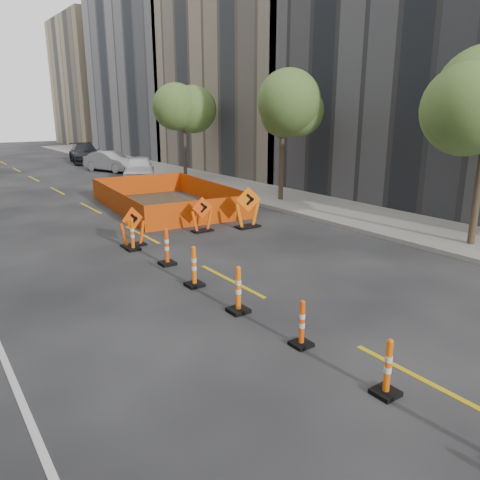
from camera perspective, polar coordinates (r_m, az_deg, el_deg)
ground_plane at (r=10.00m, az=12.04°, el=-11.49°), size 140.00×140.00×0.00m
sidewalk_right at (r=24.23m, az=6.05°, el=4.97°), size 4.00×90.00×0.15m
bld_right_c at (r=38.10m, az=3.73°, el=19.29°), size 12.00×16.00×14.00m
bld_right_d at (r=52.16m, az=-8.36°, el=21.46°), size 12.00×18.00×20.00m
bld_right_e at (r=68.84m, az=-15.59°, el=17.93°), size 12.00×14.00×16.00m
tree_r_b at (r=23.43m, az=5.22°, el=15.58°), size 2.80×2.80×5.95m
tree_r_c at (r=31.75m, az=-6.90°, el=15.51°), size 2.80×2.80×5.95m
channelizer_2 at (r=8.13m, az=17.58°, el=-14.56°), size 0.40×0.40×1.01m
channelizer_3 at (r=9.32m, az=7.56°, el=-10.02°), size 0.38×0.38×0.97m
channelizer_4 at (r=10.67m, az=-0.21°, el=-6.04°), size 0.44×0.44×1.12m
channelizer_5 at (r=12.29m, az=-5.63°, el=-3.21°), size 0.43×0.43×1.10m
channelizer_6 at (r=14.09m, az=-8.93°, el=-0.81°), size 0.44×0.44×1.13m
channelizer_7 at (r=15.79m, az=-12.99°, el=0.65°), size 0.42×0.42×1.07m
chevron_sign_left at (r=16.26m, az=-12.96°, el=1.61°), size 1.00×0.72×1.36m
chevron_sign_center at (r=17.82m, az=-4.65°, el=3.14°), size 0.96×0.66×1.35m
chevron_sign_right at (r=18.35m, az=0.95°, el=4.00°), size 1.25×1.00×1.63m
safety_fence at (r=22.64m, az=-8.98°, el=5.26°), size 5.64×8.75×1.04m
parked_car_near at (r=31.29m, az=-12.22°, el=8.48°), size 3.76×5.23×1.66m
parked_car_mid at (r=37.16m, az=-15.49°, el=9.22°), size 3.12×4.81×1.50m
parked_car_far at (r=44.08m, az=-18.41°, el=10.00°), size 3.30×6.01×1.65m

